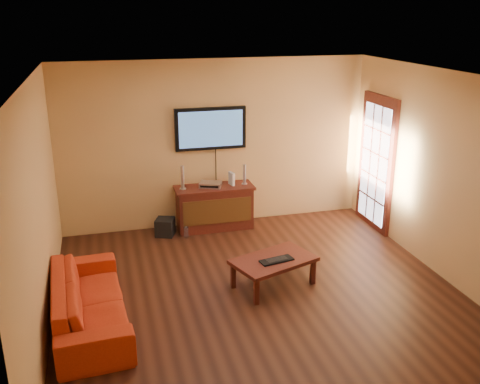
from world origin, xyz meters
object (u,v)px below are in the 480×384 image
object	(u,v)px
television	(211,129)
av_receiver	(211,184)
game_console	(232,179)
bottle	(186,233)
media_console	(215,207)
speaker_left	(182,179)
sofa	(88,293)
keyboard	(277,260)
speaker_right	(244,175)
subwoofer	(165,227)
coffee_table	(274,262)

from	to	relation	value
television	av_receiver	bearing A→B (deg)	-106.25
game_console	bottle	bearing A→B (deg)	-172.84
media_console	bottle	bearing A→B (deg)	-150.36
television	media_console	bearing A→B (deg)	-90.00
av_receiver	speaker_left	bearing A→B (deg)	-157.29
sofa	av_receiver	world-z (taller)	av_receiver
bottle	keyboard	distance (m)	2.07
speaker_right	television	bearing A→B (deg)	159.10
speaker_left	av_receiver	xyz separation A→B (m)	(0.45, 0.00, -0.14)
game_console	sofa	bearing A→B (deg)	-147.28
subwoofer	bottle	size ratio (longest dim) A/B	1.34
av_receiver	coffee_table	bearing A→B (deg)	-57.64
speaker_left	bottle	world-z (taller)	speaker_left
keyboard	subwoofer	bearing A→B (deg)	119.31
av_receiver	game_console	xyz separation A→B (m)	(0.35, 0.01, 0.07)
television	speaker_right	bearing A→B (deg)	-20.90
media_console	game_console	distance (m)	0.54
coffee_table	bottle	bearing A→B (deg)	115.26
game_console	speaker_right	bearing A→B (deg)	-16.89
media_console	coffee_table	bearing A→B (deg)	-81.31
coffee_table	speaker_right	world-z (taller)	speaker_right
speaker_left	bottle	size ratio (longest dim) A/B	1.86
television	game_console	xyz separation A→B (m)	(0.29, -0.18, -0.80)
coffee_table	sofa	world-z (taller)	sofa
media_console	coffee_table	xyz separation A→B (m)	(0.32, -2.09, -0.02)
keyboard	av_receiver	bearing A→B (deg)	100.19
keyboard	media_console	bearing A→B (deg)	98.82
av_receiver	television	bearing A→B (deg)	96.01
coffee_table	speaker_right	bearing A→B (deg)	84.92
bottle	av_receiver	bearing A→B (deg)	33.57
subwoofer	television	bearing A→B (deg)	41.25
coffee_table	speaker_right	xyz separation A→B (m)	(0.19, 2.10, 0.53)
speaker_left	bottle	distance (m)	0.85
television	coffee_table	bearing A→B (deg)	-82.07
av_receiver	game_console	world-z (taller)	game_console
media_console	speaker_left	size ratio (longest dim) A/B	3.34
sofa	bottle	world-z (taller)	sofa
bottle	speaker_left	bearing A→B (deg)	86.25
media_console	av_receiver	size ratio (longest dim) A/B	3.75
speaker_left	game_console	world-z (taller)	speaker_left
av_receiver	bottle	xyz separation A→B (m)	(-0.47, -0.31, -0.66)
bottle	keyboard	size ratio (longest dim) A/B	0.45
sofa	speaker_right	bearing A→B (deg)	-49.56
media_console	speaker_left	bearing A→B (deg)	178.91
speaker_left	keyboard	size ratio (longest dim) A/B	0.83
av_receiver	subwoofer	xyz separation A→B (m)	(-0.77, -0.10, -0.61)
speaker_left	av_receiver	distance (m)	0.47
speaker_right	game_console	xyz separation A→B (m)	(-0.21, 0.01, -0.05)
television	sofa	size ratio (longest dim) A/B	0.58
speaker_right	av_receiver	world-z (taller)	speaker_right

